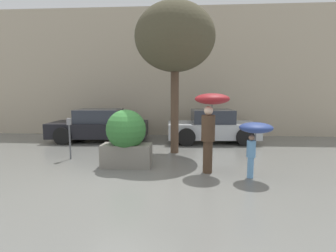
{
  "coord_description": "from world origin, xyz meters",
  "views": [
    {
      "loc": [
        1.37,
        -6.2,
        2.05
      ],
      "look_at": [
        0.85,
        1.6,
        1.05
      ],
      "focal_mm": 28.0,
      "sensor_mm": 36.0,
      "label": 1
    }
  ],
  "objects_px": {
    "planter_box": "(126,137)",
    "street_tree": "(175,38)",
    "parked_car_near": "(100,126)",
    "parked_car_far": "(212,127)",
    "person_adult": "(211,114)",
    "person_child": "(255,133)",
    "parking_meter": "(69,130)"
  },
  "relations": [
    {
      "from": "parked_car_far",
      "to": "parking_meter",
      "type": "bearing_deg",
      "value": 121.26
    },
    {
      "from": "parked_car_near",
      "to": "parked_car_far",
      "type": "distance_m",
      "value": 4.79
    },
    {
      "from": "planter_box",
      "to": "street_tree",
      "type": "xyz_separation_m",
      "value": [
        1.26,
        1.81,
        2.97
      ]
    },
    {
      "from": "person_child",
      "to": "parked_car_near",
      "type": "height_order",
      "value": "person_child"
    },
    {
      "from": "person_adult",
      "to": "parked_car_near",
      "type": "distance_m",
      "value": 6.11
    },
    {
      "from": "person_adult",
      "to": "parked_car_near",
      "type": "xyz_separation_m",
      "value": [
        -4.31,
        4.24,
        -0.89
      ]
    },
    {
      "from": "parked_car_far",
      "to": "person_adult",
      "type": "bearing_deg",
      "value": 169.82
    },
    {
      "from": "person_child",
      "to": "parking_meter",
      "type": "bearing_deg",
      "value": -156.73
    },
    {
      "from": "planter_box",
      "to": "parked_car_near",
      "type": "height_order",
      "value": "planter_box"
    },
    {
      "from": "parking_meter",
      "to": "person_adult",
      "type": "bearing_deg",
      "value": -13.79
    },
    {
      "from": "parked_car_far",
      "to": "street_tree",
      "type": "bearing_deg",
      "value": 141.71
    },
    {
      "from": "planter_box",
      "to": "parking_meter",
      "type": "height_order",
      "value": "planter_box"
    },
    {
      "from": "parking_meter",
      "to": "person_child",
      "type": "bearing_deg",
      "value": -16.09
    },
    {
      "from": "parked_car_near",
      "to": "street_tree",
      "type": "height_order",
      "value": "street_tree"
    },
    {
      "from": "planter_box",
      "to": "street_tree",
      "type": "height_order",
      "value": "street_tree"
    },
    {
      "from": "parked_car_far",
      "to": "street_tree",
      "type": "height_order",
      "value": "street_tree"
    },
    {
      "from": "parked_car_near",
      "to": "street_tree",
      "type": "xyz_separation_m",
      "value": [
        3.31,
        -2.09,
        3.18
      ]
    },
    {
      "from": "planter_box",
      "to": "parked_car_far",
      "type": "bearing_deg",
      "value": 55.42
    },
    {
      "from": "parking_meter",
      "to": "parked_car_far",
      "type": "bearing_deg",
      "value": 35.1
    },
    {
      "from": "parked_car_far",
      "to": "parking_meter",
      "type": "height_order",
      "value": "parked_car_far"
    },
    {
      "from": "planter_box",
      "to": "parked_car_near",
      "type": "bearing_deg",
      "value": 117.74
    },
    {
      "from": "planter_box",
      "to": "parked_car_far",
      "type": "relative_size",
      "value": 0.42
    },
    {
      "from": "street_tree",
      "to": "parked_car_near",
      "type": "bearing_deg",
      "value": 147.68
    },
    {
      "from": "parked_car_near",
      "to": "street_tree",
      "type": "distance_m",
      "value": 5.05
    },
    {
      "from": "person_child",
      "to": "parked_car_far",
      "type": "relative_size",
      "value": 0.36
    },
    {
      "from": "parked_car_far",
      "to": "street_tree",
      "type": "xyz_separation_m",
      "value": [
        -1.48,
        -2.16,
        3.19
      ]
    },
    {
      "from": "planter_box",
      "to": "street_tree",
      "type": "distance_m",
      "value": 3.7
    },
    {
      "from": "planter_box",
      "to": "street_tree",
      "type": "relative_size",
      "value": 0.32
    },
    {
      "from": "person_adult",
      "to": "person_child",
      "type": "bearing_deg",
      "value": -76.86
    },
    {
      "from": "person_adult",
      "to": "parked_car_far",
      "type": "relative_size",
      "value": 0.54
    },
    {
      "from": "parked_car_near",
      "to": "parking_meter",
      "type": "height_order",
      "value": "parked_car_near"
    },
    {
      "from": "planter_box",
      "to": "parking_meter",
      "type": "distance_m",
      "value": 2.05
    }
  ]
}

